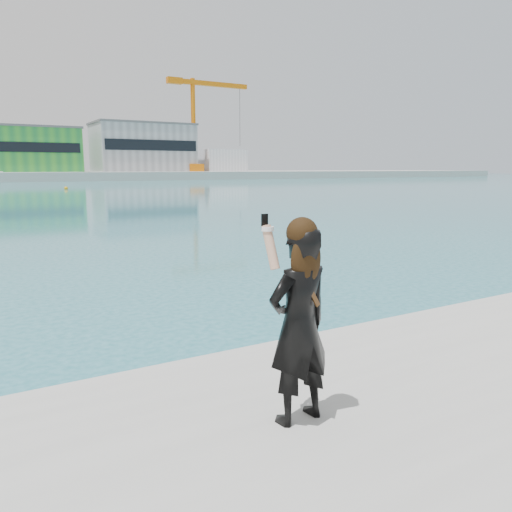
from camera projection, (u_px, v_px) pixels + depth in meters
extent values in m
plane|color=#186470|center=(241.00, 465.00, 4.94)|extent=(500.00, 500.00, 0.00)
cube|color=#218436|center=(10.00, 150.00, 116.61)|extent=(30.00, 16.00, 10.00)
cube|color=black|center=(13.00, 147.00, 109.63)|extent=(28.50, 0.20, 2.20)
cube|color=#59595B|center=(8.00, 127.00, 115.70)|extent=(30.60, 16.32, 0.50)
cube|color=gray|center=(143.00, 149.00, 132.29)|extent=(25.00, 15.00, 12.00)
cube|color=black|center=(152.00, 145.00, 125.72)|extent=(23.75, 0.20, 2.64)
cube|color=#59595B|center=(142.00, 124.00, 131.21)|extent=(25.50, 15.30, 0.50)
cube|color=silver|center=(221.00, 161.00, 142.02)|extent=(12.00, 10.00, 6.00)
cube|color=orange|center=(194.00, 168.00, 134.00)|extent=(4.00, 4.00, 2.00)
cylinder|color=orange|center=(193.00, 122.00, 131.92)|extent=(1.20, 1.20, 22.00)
cube|color=orange|center=(213.00, 84.00, 133.15)|extent=(20.00, 1.20, 1.20)
cube|color=orange|center=(174.00, 81.00, 127.70)|extent=(4.00, 1.60, 1.60)
cylinder|color=black|center=(240.00, 117.00, 138.51)|extent=(0.10, 0.10, 16.00)
cylinder|color=silver|center=(78.00, 155.00, 117.77)|extent=(0.16, 0.16, 8.00)
cube|color=#F2470E|center=(80.00, 140.00, 117.47)|extent=(1.20, 0.04, 0.80)
sphere|color=orange|center=(66.00, 189.00, 68.67)|extent=(0.50, 0.50, 0.50)
imported|color=black|center=(299.00, 326.00, 4.08)|extent=(0.64, 0.46, 1.65)
sphere|color=black|center=(302.00, 233.00, 3.93)|extent=(0.25, 0.25, 0.25)
ellipsoid|color=black|center=(306.00, 260.00, 3.93)|extent=(0.28, 0.14, 0.44)
cylinder|color=tan|center=(271.00, 247.00, 3.92)|extent=(0.10, 0.20, 0.36)
cylinder|color=white|center=(268.00, 229.00, 3.93)|extent=(0.10, 0.10, 0.03)
cube|color=black|center=(265.00, 221.00, 3.95)|extent=(0.06, 0.02, 0.12)
cube|color=#4C2D14|center=(309.00, 288.00, 3.98)|extent=(0.23, 0.04, 0.34)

